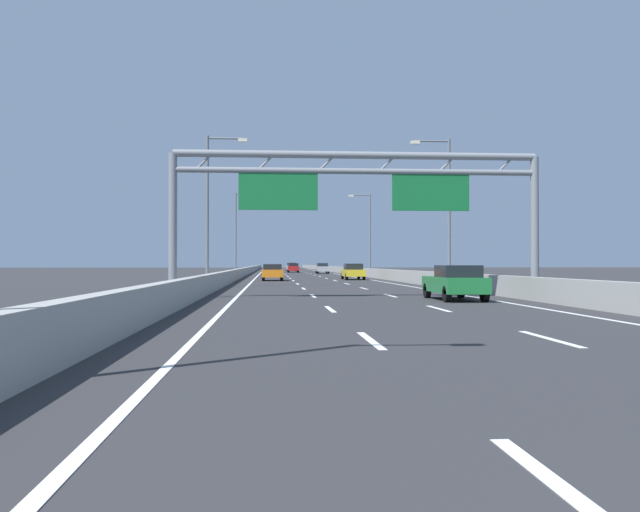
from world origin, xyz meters
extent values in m
plane|color=#2D2D30|center=(0.00, 100.00, 0.00)|extent=(260.00, 260.00, 0.00)
cube|color=white|center=(-1.80, 3.50, 0.01)|extent=(0.16, 3.00, 0.01)
cube|color=white|center=(-1.80, 12.50, 0.01)|extent=(0.16, 3.00, 0.01)
cube|color=white|center=(-1.80, 21.50, 0.01)|extent=(0.16, 3.00, 0.01)
cube|color=white|center=(-1.80, 30.50, 0.01)|extent=(0.16, 3.00, 0.01)
cube|color=white|center=(-1.80, 39.50, 0.01)|extent=(0.16, 3.00, 0.01)
cube|color=white|center=(-1.80, 48.50, 0.01)|extent=(0.16, 3.00, 0.01)
cube|color=white|center=(-1.80, 57.50, 0.01)|extent=(0.16, 3.00, 0.01)
cube|color=white|center=(-1.80, 66.50, 0.01)|extent=(0.16, 3.00, 0.01)
cube|color=white|center=(-1.80, 75.50, 0.01)|extent=(0.16, 3.00, 0.01)
cube|color=white|center=(-1.80, 84.50, 0.01)|extent=(0.16, 3.00, 0.01)
cube|color=white|center=(-1.80, 93.50, 0.01)|extent=(0.16, 3.00, 0.01)
cube|color=white|center=(-1.80, 102.50, 0.01)|extent=(0.16, 3.00, 0.01)
cube|color=white|center=(-1.80, 111.50, 0.01)|extent=(0.16, 3.00, 0.01)
cube|color=white|center=(-1.80, 120.50, 0.01)|extent=(0.16, 3.00, 0.01)
cube|color=white|center=(-1.80, 129.50, 0.01)|extent=(0.16, 3.00, 0.01)
cube|color=white|center=(-1.80, 138.50, 0.01)|extent=(0.16, 3.00, 0.01)
cube|color=white|center=(-1.80, 147.50, 0.01)|extent=(0.16, 3.00, 0.01)
cube|color=white|center=(-1.80, 156.50, 0.01)|extent=(0.16, 3.00, 0.01)
cube|color=white|center=(1.80, 12.50, 0.01)|extent=(0.16, 3.00, 0.01)
cube|color=white|center=(1.80, 21.50, 0.01)|extent=(0.16, 3.00, 0.01)
cube|color=white|center=(1.80, 30.50, 0.01)|extent=(0.16, 3.00, 0.01)
cube|color=white|center=(1.80, 39.50, 0.01)|extent=(0.16, 3.00, 0.01)
cube|color=white|center=(1.80, 48.50, 0.01)|extent=(0.16, 3.00, 0.01)
cube|color=white|center=(1.80, 57.50, 0.01)|extent=(0.16, 3.00, 0.01)
cube|color=white|center=(1.80, 66.50, 0.01)|extent=(0.16, 3.00, 0.01)
cube|color=white|center=(1.80, 75.50, 0.01)|extent=(0.16, 3.00, 0.01)
cube|color=white|center=(1.80, 84.50, 0.01)|extent=(0.16, 3.00, 0.01)
cube|color=white|center=(1.80, 93.50, 0.01)|extent=(0.16, 3.00, 0.01)
cube|color=white|center=(1.80, 102.50, 0.01)|extent=(0.16, 3.00, 0.01)
cube|color=white|center=(1.80, 111.50, 0.01)|extent=(0.16, 3.00, 0.01)
cube|color=white|center=(1.80, 120.50, 0.01)|extent=(0.16, 3.00, 0.01)
cube|color=white|center=(1.80, 129.50, 0.01)|extent=(0.16, 3.00, 0.01)
cube|color=white|center=(1.80, 138.50, 0.01)|extent=(0.16, 3.00, 0.01)
cube|color=white|center=(1.80, 147.50, 0.01)|extent=(0.16, 3.00, 0.01)
cube|color=white|center=(1.80, 156.50, 0.01)|extent=(0.16, 3.00, 0.01)
cube|color=white|center=(-5.25, 88.00, 0.01)|extent=(0.16, 176.00, 0.01)
cube|color=white|center=(5.25, 88.00, 0.01)|extent=(0.16, 176.00, 0.01)
cube|color=#9E9E99|center=(-6.90, 110.00, 0.47)|extent=(0.45, 220.00, 0.95)
cube|color=#9E9E99|center=(6.90, 110.00, 0.47)|extent=(0.45, 220.00, 0.95)
cylinder|color=gray|center=(-7.89, 28.55, 3.10)|extent=(0.36, 0.36, 6.20)
cylinder|color=gray|center=(7.89, 28.55, 3.10)|extent=(0.36, 0.36, 6.20)
cylinder|color=gray|center=(0.00, 28.55, 6.20)|extent=(15.79, 0.32, 0.32)
cylinder|color=gray|center=(0.00, 28.55, 5.50)|extent=(15.79, 0.26, 0.26)
cylinder|color=gray|center=(-6.58, 28.55, 5.85)|extent=(0.74, 0.10, 0.74)
cylinder|color=gray|center=(-3.95, 28.55, 5.85)|extent=(0.74, 0.10, 0.74)
cylinder|color=gray|center=(-1.32, 28.55, 5.85)|extent=(0.74, 0.10, 0.74)
cylinder|color=gray|center=(1.32, 28.55, 5.85)|extent=(0.74, 0.10, 0.74)
cylinder|color=gray|center=(3.95, 28.55, 5.85)|extent=(0.74, 0.10, 0.74)
cylinder|color=gray|center=(6.58, 28.55, 5.85)|extent=(0.74, 0.10, 0.74)
cube|color=#146B33|center=(-3.42, 28.55, 4.60)|extent=(3.40, 0.12, 1.60)
cube|color=#146B33|center=(3.24, 28.55, 4.60)|extent=(3.40, 0.12, 1.60)
cylinder|color=slate|center=(-7.70, 42.24, 4.75)|extent=(0.20, 0.20, 9.50)
cylinder|color=slate|center=(-6.60, 42.24, 9.35)|extent=(2.20, 0.12, 0.12)
cube|color=#F2EAC6|center=(-5.50, 42.24, 9.25)|extent=(0.56, 0.28, 0.20)
cylinder|color=slate|center=(7.70, 42.24, 4.75)|extent=(0.20, 0.20, 9.50)
cylinder|color=slate|center=(6.60, 42.24, 9.35)|extent=(2.20, 0.12, 0.12)
cube|color=#F2EAC6|center=(5.50, 42.24, 9.25)|extent=(0.56, 0.28, 0.20)
cylinder|color=slate|center=(-7.70, 77.07, 4.75)|extent=(0.20, 0.20, 9.50)
cylinder|color=slate|center=(-6.60, 77.07, 9.35)|extent=(2.20, 0.12, 0.12)
cube|color=#F2EAC6|center=(-5.50, 77.07, 9.25)|extent=(0.56, 0.28, 0.20)
cylinder|color=slate|center=(7.70, 77.07, 4.75)|extent=(0.20, 0.20, 9.50)
cylinder|color=slate|center=(6.60, 77.07, 9.35)|extent=(2.20, 0.12, 0.12)
cube|color=#F2EAC6|center=(5.50, 77.07, 9.25)|extent=(0.56, 0.28, 0.20)
cube|color=red|center=(-0.11, 108.12, 0.67)|extent=(1.76, 4.42, 0.71)
cube|color=black|center=(-0.11, 107.72, 1.26)|extent=(1.55, 2.01, 0.46)
cylinder|color=black|center=(-0.88, 109.78, 0.32)|extent=(0.22, 0.64, 0.64)
cylinder|color=black|center=(0.66, 109.78, 0.32)|extent=(0.22, 0.64, 0.64)
cylinder|color=black|center=(-0.88, 106.46, 0.32)|extent=(0.22, 0.64, 0.64)
cylinder|color=black|center=(0.66, 106.46, 0.32)|extent=(0.22, 0.64, 0.64)
cube|color=#1E7A38|center=(3.80, 26.81, 0.63)|extent=(1.71, 4.42, 0.63)
cube|color=black|center=(3.80, 26.23, 1.19)|extent=(1.50, 1.88, 0.48)
cylinder|color=black|center=(3.05, 28.47, 0.32)|extent=(0.22, 0.64, 0.64)
cylinder|color=black|center=(4.54, 28.47, 0.32)|extent=(0.22, 0.64, 0.64)
cylinder|color=black|center=(3.05, 25.15, 0.32)|extent=(0.22, 0.64, 0.64)
cylinder|color=black|center=(4.54, 25.15, 0.32)|extent=(0.22, 0.64, 0.64)
cube|color=yellow|center=(3.78, 61.14, 0.62)|extent=(1.76, 4.69, 0.60)
cube|color=black|center=(3.78, 60.86, 1.20)|extent=(1.55, 2.06, 0.55)
cylinder|color=black|center=(3.01, 62.93, 0.32)|extent=(0.22, 0.64, 0.64)
cylinder|color=black|center=(4.54, 62.93, 0.32)|extent=(0.22, 0.64, 0.64)
cylinder|color=black|center=(3.01, 59.34, 0.32)|extent=(0.22, 0.64, 0.64)
cylinder|color=black|center=(4.54, 59.34, 0.32)|extent=(0.22, 0.64, 0.64)
cube|color=#A8ADB2|center=(3.71, 97.06, 0.68)|extent=(1.70, 4.68, 0.72)
cube|color=black|center=(3.71, 97.15, 1.27)|extent=(1.50, 1.92, 0.47)
cylinder|color=black|center=(2.97, 98.85, 0.32)|extent=(0.22, 0.64, 0.64)
cylinder|color=black|center=(4.45, 98.85, 0.32)|extent=(0.22, 0.64, 0.64)
cylinder|color=black|center=(2.97, 95.27, 0.32)|extent=(0.22, 0.64, 0.64)
cylinder|color=black|center=(4.45, 95.27, 0.32)|extent=(0.22, 0.64, 0.64)
cube|color=orange|center=(-3.57, 58.30, 0.63)|extent=(1.78, 4.47, 0.62)
cube|color=black|center=(-3.57, 58.43, 1.18)|extent=(1.57, 1.97, 0.48)
cylinder|color=black|center=(-4.36, 59.98, 0.32)|extent=(0.22, 0.64, 0.64)
cylinder|color=black|center=(-2.79, 59.98, 0.32)|extent=(0.22, 0.64, 0.64)
cylinder|color=black|center=(-4.36, 56.61, 0.32)|extent=(0.22, 0.64, 0.64)
cylinder|color=black|center=(-2.79, 56.61, 0.32)|extent=(0.22, 0.64, 0.64)
cube|color=silver|center=(0.12, 124.86, 0.68)|extent=(1.81, 4.27, 0.72)
cube|color=black|center=(0.12, 124.35, 1.30)|extent=(1.59, 1.78, 0.53)
cylinder|color=black|center=(-0.68, 126.45, 0.32)|extent=(0.22, 0.64, 0.64)
cylinder|color=black|center=(0.91, 126.45, 0.32)|extent=(0.22, 0.64, 0.64)
cylinder|color=black|center=(-0.68, 123.27, 0.32)|extent=(0.22, 0.64, 0.64)
cylinder|color=black|center=(0.91, 123.27, 0.32)|extent=(0.22, 0.64, 0.64)
camera|label=1|loc=(-3.75, -0.71, 1.52)|focal=38.23mm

